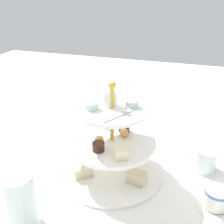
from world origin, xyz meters
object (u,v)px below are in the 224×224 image
tiered_serving_stand (112,148)px  water_glass_short_left (205,159)px  teacup_with_saucer (216,199)px  butter_knife_left (40,136)px  water_glass_tall_right (21,201)px

tiered_serving_stand → water_glass_short_left: size_ratio=4.32×
water_glass_short_left → teacup_with_saucer: 0.14m
tiered_serving_stand → butter_knife_left: 0.32m
tiered_serving_stand → water_glass_tall_right: tiered_serving_stand is taller
tiered_serving_stand → butter_knife_left: bearing=70.5°
teacup_with_saucer → water_glass_short_left: bearing=10.0°
teacup_with_saucer → butter_knife_left: 0.58m
tiered_serving_stand → water_glass_short_left: bearing=-69.6°
teacup_with_saucer → butter_knife_left: bearing=74.7°
water_glass_tall_right → water_glass_short_left: bearing=-49.4°
water_glass_short_left → teacup_with_saucer: bearing=-170.0°
water_glass_short_left → butter_knife_left: 0.53m
water_glass_tall_right → butter_knife_left: (0.33, 0.16, -0.06)m
tiered_serving_stand → water_glass_short_left: tiered_serving_stand is taller
water_glass_short_left → teacup_with_saucer: size_ratio=0.72×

